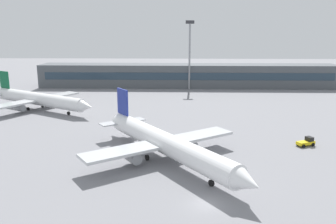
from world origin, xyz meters
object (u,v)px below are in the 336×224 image
(floodlight_tower_west, at_px, (190,50))
(baggage_tug_yellow, at_px, (307,142))
(airplane_near, at_px, (166,144))
(airplane_mid, at_px, (39,99))

(floodlight_tower_west, bearing_deg, baggage_tug_yellow, -72.45)
(baggage_tug_yellow, bearing_deg, floodlight_tower_west, 107.55)
(airplane_near, relative_size, airplane_mid, 0.99)
(airplane_near, bearing_deg, floodlight_tower_west, 85.36)
(baggage_tug_yellow, distance_m, floodlight_tower_west, 71.79)
(airplane_near, distance_m, baggage_tug_yellow, 28.99)
(airplane_near, distance_m, airplane_mid, 54.24)
(airplane_near, bearing_deg, baggage_tug_yellow, 18.44)
(floodlight_tower_west, bearing_deg, airplane_mid, -139.68)
(airplane_mid, height_order, baggage_tug_yellow, airplane_mid)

